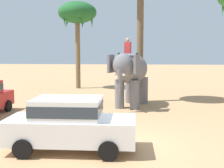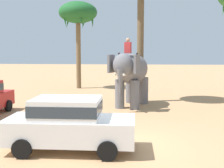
# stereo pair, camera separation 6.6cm
# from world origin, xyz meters

# --- Properties ---
(ground_plane) EXTENTS (120.00, 120.00, 0.00)m
(ground_plane) POSITION_xyz_m (0.00, 0.00, 0.00)
(ground_plane) COLOR tan
(car_sedan_foreground) EXTENTS (4.11, 1.90, 1.70)m
(car_sedan_foreground) POSITION_xyz_m (-1.56, -0.69, 0.93)
(car_sedan_foreground) COLOR white
(car_sedan_foreground) RESTS_ON ground
(elephant_with_mahout) EXTENTS (2.51, 4.02, 3.88)m
(elephant_with_mahout) POSITION_xyz_m (0.28, 7.07, 1.99)
(elephant_with_mahout) COLOR slate
(elephant_with_mahout) RESTS_ON ground
(palm_tree_near_hut) EXTENTS (3.20, 3.20, 7.27)m
(palm_tree_near_hut) POSITION_xyz_m (-4.31, 15.18, 6.18)
(palm_tree_near_hut) COLOR brown
(palm_tree_near_hut) RESTS_ON ground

